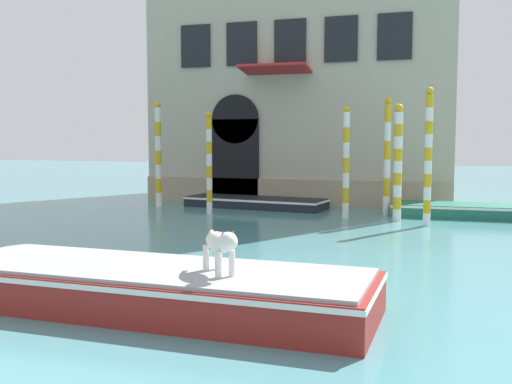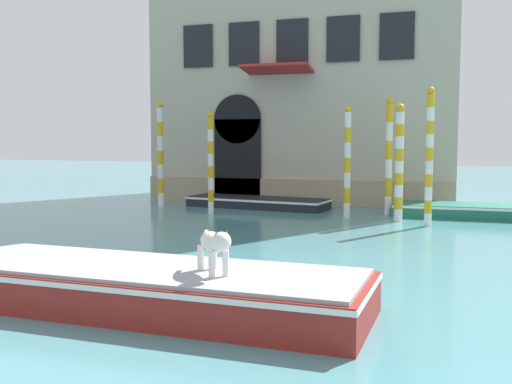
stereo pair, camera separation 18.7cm
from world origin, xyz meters
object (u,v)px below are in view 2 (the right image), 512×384
object	(u,v)px
boat_moored_near_palazzo	(257,202)
mooring_pole_5	(160,154)
boat_moored_far	(476,211)
mooring_pole_2	(429,157)
mooring_pole_1	(211,163)
boat_foreground	(147,286)
mooring_pole_3	(347,162)
dog_on_deck	(214,244)
mooring_pole_4	(389,156)
mooring_pole_0	(399,162)

from	to	relation	value
boat_moored_near_palazzo	mooring_pole_5	world-z (taller)	mooring_pole_5
boat_moored_far	mooring_pole_2	xyz separation A→B (m)	(-1.51, -2.57, 1.91)
mooring_pole_1	boat_moored_far	bearing A→B (deg)	11.35
boat_foreground	mooring_pole_3	bearing A→B (deg)	85.48
mooring_pole_1	mooring_pole_5	xyz separation A→B (m)	(-2.73, 1.46, 0.24)
mooring_pole_3	mooring_pole_5	distance (m)	7.61
mooring_pole_2	mooring_pole_1	bearing A→B (deg)	174.18
boat_foreground	mooring_pole_5	bearing A→B (deg)	117.58
dog_on_deck	boat_moored_near_palazzo	xyz separation A→B (m)	(-3.81, 13.91, -0.93)
mooring_pole_4	mooring_pole_5	xyz separation A→B (m)	(-8.79, -0.21, -0.01)
mooring_pole_4	boat_foreground	bearing A→B (deg)	-100.81
boat_moored_far	mooring_pole_5	bearing A→B (deg)	-179.32
dog_on_deck	boat_foreground	bearing A→B (deg)	-139.73
dog_on_deck	mooring_pole_0	xyz separation A→B (m)	(1.73, 11.70, 0.78)
boat_moored_near_palazzo	mooring_pole_3	xyz separation A→B (m)	(3.81, -1.91, 1.70)
boat_moored_far	mooring_pole_0	xyz separation A→B (m)	(-2.47, -1.70, 1.69)
boat_moored_near_palazzo	mooring_pole_1	size ratio (longest dim) A/B	1.57
mooring_pole_0	mooring_pole_2	world-z (taller)	mooring_pole_2
dog_on_deck	mooring_pole_1	bearing A→B (deg)	161.79
boat_moored_far	mooring_pole_1	bearing A→B (deg)	-169.65
mooring_pole_1	mooring_pole_5	bearing A→B (deg)	151.76
mooring_pole_2	mooring_pole_4	distance (m)	2.83
boat_foreground	mooring_pole_1	world-z (taller)	mooring_pole_1
mooring_pole_1	mooring_pole_4	world-z (taller)	mooring_pole_4
mooring_pole_2	boat_foreground	bearing A→B (deg)	-110.32
dog_on_deck	mooring_pole_1	distance (m)	12.57
mooring_pole_4	mooring_pole_5	size ratio (longest dim) A/B	1.00
mooring_pole_1	mooring_pole_0	bearing A→B (deg)	0.95
mooring_pole_4	boat_moored_near_palazzo	bearing A→B (deg)	172.68
dog_on_deck	mooring_pole_2	xyz separation A→B (m)	(2.69, 10.83, 1.00)
boat_moored_far	mooring_pole_2	world-z (taller)	mooring_pole_2
boat_foreground	mooring_pole_5	size ratio (longest dim) A/B	1.74
mooring_pole_1	mooring_pole_5	distance (m)	3.10
boat_foreground	dog_on_deck	bearing A→B (deg)	-7.48
mooring_pole_1	mooring_pole_3	world-z (taller)	mooring_pole_3
boat_foreground	dog_on_deck	distance (m)	1.48
mooring_pole_0	mooring_pole_1	xyz separation A→B (m)	(-6.54, -0.11, -0.09)
mooring_pole_1	boat_moored_near_palazzo	bearing A→B (deg)	66.75
mooring_pole_2	mooring_pole_5	bearing A→B (deg)	167.71
boat_moored_far	dog_on_deck	bearing A→B (deg)	-108.42
mooring_pole_3	mooring_pole_5	world-z (taller)	mooring_pole_5
boat_moored_far	mooring_pole_4	world-z (taller)	mooring_pole_4
mooring_pole_4	mooring_pole_5	world-z (taller)	mooring_pole_4
boat_moored_near_palazzo	mooring_pole_4	xyz separation A→B (m)	(5.06, -0.65, 1.88)
boat_moored_near_palazzo	mooring_pole_2	world-z (taller)	mooring_pole_2
mooring_pole_0	mooring_pole_4	xyz separation A→B (m)	(-0.48, 1.56, 0.16)
dog_on_deck	boat_moored_far	size ratio (longest dim) A/B	0.16
mooring_pole_3	mooring_pole_4	xyz separation A→B (m)	(1.25, 1.26, 0.17)
dog_on_deck	mooring_pole_0	world-z (taller)	mooring_pole_0
boat_foreground	mooring_pole_2	world-z (taller)	mooring_pole_2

